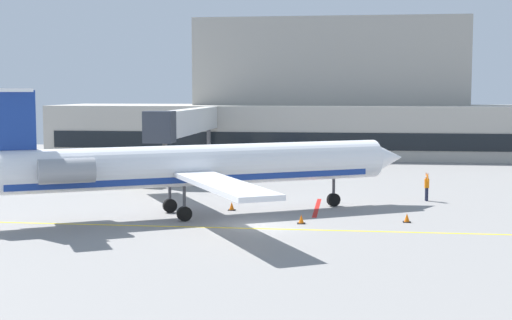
{
  "coord_description": "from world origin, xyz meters",
  "views": [
    {
      "loc": [
        5.27,
        -41.65,
        7.88
      ],
      "look_at": [
        -1.3,
        9.05,
        3.0
      ],
      "focal_mm": 51.07,
      "sensor_mm": 36.0,
      "label": 1
    }
  ],
  "objects_px": {
    "baggage_tug": "(261,166)",
    "pushback_tractor": "(146,175)",
    "regional_jet": "(189,166)",
    "fuel_tank": "(229,155)",
    "marshaller": "(427,187)"
  },
  "relations": [
    {
      "from": "pushback_tractor",
      "to": "marshaller",
      "type": "relative_size",
      "value": 1.65
    },
    {
      "from": "regional_jet",
      "to": "pushback_tractor",
      "type": "distance_m",
      "value": 15.48
    },
    {
      "from": "baggage_tug",
      "to": "marshaller",
      "type": "distance_m",
      "value": 18.84
    },
    {
      "from": "pushback_tractor",
      "to": "fuel_tank",
      "type": "xyz_separation_m",
      "value": [
        4.54,
        14.83,
        0.4
      ]
    },
    {
      "from": "regional_jet",
      "to": "pushback_tractor",
      "type": "xyz_separation_m",
      "value": [
        -6.75,
        13.75,
        -2.23
      ]
    },
    {
      "from": "baggage_tug",
      "to": "pushback_tractor",
      "type": "bearing_deg",
      "value": -138.7
    },
    {
      "from": "baggage_tug",
      "to": "fuel_tank",
      "type": "height_order",
      "value": "fuel_tank"
    },
    {
      "from": "pushback_tractor",
      "to": "fuel_tank",
      "type": "distance_m",
      "value": 15.52
    },
    {
      "from": "baggage_tug",
      "to": "regional_jet",
      "type": "bearing_deg",
      "value": -95.15
    },
    {
      "from": "pushback_tractor",
      "to": "baggage_tug",
      "type": "bearing_deg",
      "value": 41.3
    },
    {
      "from": "regional_jet",
      "to": "pushback_tractor",
      "type": "height_order",
      "value": "regional_jet"
    },
    {
      "from": "fuel_tank",
      "to": "regional_jet",
      "type": "bearing_deg",
      "value": -85.58
    },
    {
      "from": "pushback_tractor",
      "to": "marshaller",
      "type": "xyz_separation_m",
      "value": [
        22.26,
        -5.44,
        0.12
      ]
    },
    {
      "from": "fuel_tank",
      "to": "marshaller",
      "type": "bearing_deg",
      "value": -48.85
    },
    {
      "from": "pushback_tractor",
      "to": "fuel_tank",
      "type": "relative_size",
      "value": 0.46
    }
  ]
}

